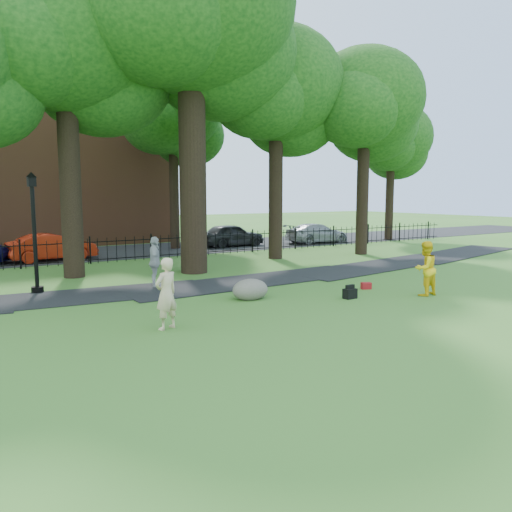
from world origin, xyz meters
TOP-DOWN VIEW (x-y plane):
  - ground at (0.00, 0.00)m, footprint 120.00×120.00m
  - footpath at (1.00, 3.90)m, footprint 36.07×3.85m
  - street at (0.00, 16.00)m, footprint 80.00×7.00m
  - iron_fence at (0.00, 12.00)m, footprint 44.00×0.04m
  - brick_building at (-4.00, 24.00)m, footprint 18.00×8.00m
  - big_tree at (0.13, 7.09)m, footprint 10.08×8.61m
  - tree_row at (0.52, 8.40)m, footprint 26.82×7.96m
  - woman at (-4.35, -0.66)m, footprint 0.74×0.61m
  - man at (4.27, -1.31)m, footprint 0.88×0.69m
  - pedestrian at (-2.59, 4.69)m, footprint 0.77×1.14m
  - boulder at (-0.77, 1.27)m, footprint 1.36×1.15m
  - lamppost at (-6.28, 5.80)m, footprint 0.39×0.39m
  - backpack at (1.90, -0.37)m, footprint 0.43×0.28m
  - red_bag at (3.46, 0.49)m, footprint 0.39×0.31m
  - red_sedan at (-4.29, 14.14)m, footprint 4.21×1.74m
  - grey_car at (6.46, 15.24)m, footprint 4.28×1.89m
  - silver_car at (12.41, 14.13)m, footprint 4.55×2.00m

SIDE VIEW (x-z plane):
  - ground at x=0.00m, z-range 0.00..0.00m
  - footpath at x=1.00m, z-range -0.01..0.01m
  - street at x=0.00m, z-range -0.01..0.01m
  - red_bag at x=3.46m, z-range 0.00..0.23m
  - backpack at x=1.90m, z-range 0.00..0.31m
  - boulder at x=-0.77m, z-range 0.00..0.69m
  - iron_fence at x=0.00m, z-range 0.00..1.20m
  - silver_car at x=12.41m, z-range 0.00..1.30m
  - red_sedan at x=-4.29m, z-range 0.00..1.35m
  - grey_car at x=6.46m, z-range 0.00..1.43m
  - woman at x=-4.35m, z-range 0.00..1.76m
  - man at x=4.27m, z-range 0.00..1.77m
  - pedestrian at x=-2.59m, z-range 0.00..1.80m
  - lamppost at x=-6.28m, z-range -0.04..3.94m
  - brick_building at x=-4.00m, z-range 0.00..12.00m
  - tree_row at x=0.52m, z-range 1.94..14.36m
  - big_tree at x=0.13m, z-range 2.96..17.33m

